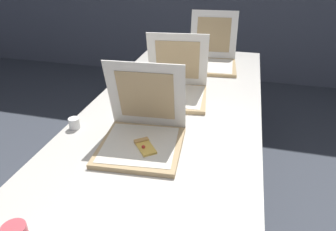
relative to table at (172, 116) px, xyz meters
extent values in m
cube|color=beige|center=(0.00, 0.00, 0.03)|extent=(0.97, 2.41, 0.03)
cylinder|color=#38383D|center=(-0.41, 1.13, -0.34)|extent=(0.04, 0.04, 0.71)
cylinder|color=#38383D|center=(0.41, 1.13, -0.34)|extent=(0.04, 0.04, 0.71)
cube|color=tan|center=(-0.05, -0.41, 0.05)|extent=(0.39, 0.39, 0.02)
cube|color=silver|center=(-0.05, -0.40, 0.07)|extent=(0.36, 0.36, 0.00)
cube|color=white|center=(-0.06, -0.27, 0.24)|extent=(0.37, 0.12, 0.35)
cube|color=tan|center=(-0.06, -0.27, 0.24)|extent=(0.27, 0.09, 0.25)
cube|color=#E5B74C|center=(-0.02, -0.44, 0.07)|extent=(0.12, 0.13, 0.01)
cube|color=tan|center=(-0.05, -0.39, 0.07)|extent=(0.07, 0.06, 0.02)
sphere|color=red|center=(-0.02, -0.44, 0.08)|extent=(0.02, 0.02, 0.02)
cube|color=tan|center=(-0.02, 0.13, 0.05)|extent=(0.41, 0.41, 0.02)
cube|color=silver|center=(-0.02, 0.14, 0.07)|extent=(0.35, 0.35, 0.00)
cube|color=white|center=(-0.03, 0.27, 0.24)|extent=(0.37, 0.15, 0.35)
cube|color=tan|center=(-0.03, 0.26, 0.24)|extent=(0.27, 0.10, 0.25)
cube|color=tan|center=(0.12, 0.73, 0.05)|extent=(0.40, 0.40, 0.02)
cube|color=silver|center=(0.12, 0.73, 0.07)|extent=(0.34, 0.34, 0.00)
cube|color=white|center=(0.10, 0.96, 0.24)|extent=(0.37, 0.14, 0.35)
cube|color=tan|center=(0.10, 0.96, 0.24)|extent=(0.27, 0.10, 0.25)
cylinder|color=white|center=(-0.33, 0.06, 0.07)|extent=(0.05, 0.05, 0.06)
cylinder|color=white|center=(-0.43, -0.32, 0.07)|extent=(0.05, 0.05, 0.06)
camera|label=1|loc=(0.35, -1.48, 0.84)|focal=32.68mm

